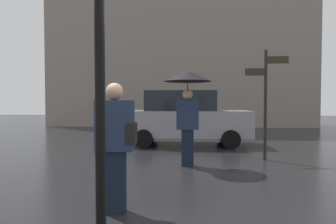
{
  "coord_description": "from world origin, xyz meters",
  "views": [
    {
      "loc": [
        0.5,
        -2.58,
        1.48
      ],
      "look_at": [
        0.01,
        4.81,
        1.23
      ],
      "focal_mm": 30.64,
      "sensor_mm": 36.0,
      "label": 1
    }
  ],
  "objects_px": {
    "pedestrian_with_umbrella": "(188,91)",
    "street_signpost": "(266,93)",
    "pedestrian_with_bag": "(116,139)",
    "parked_car_left": "(185,118)"
  },
  "relations": [
    {
      "from": "pedestrian_with_umbrella",
      "to": "street_signpost",
      "type": "bearing_deg",
      "value": 157.5
    },
    {
      "from": "pedestrian_with_umbrella",
      "to": "pedestrian_with_bag",
      "type": "bearing_deg",
      "value": 27.39
    },
    {
      "from": "pedestrian_with_bag",
      "to": "street_signpost",
      "type": "distance_m",
      "value": 4.76
    },
    {
      "from": "parked_car_left",
      "to": "street_signpost",
      "type": "distance_m",
      "value": 3.38
    },
    {
      "from": "parked_car_left",
      "to": "street_signpost",
      "type": "relative_size",
      "value": 1.53
    },
    {
      "from": "pedestrian_with_umbrella",
      "to": "parked_car_left",
      "type": "height_order",
      "value": "pedestrian_with_umbrella"
    },
    {
      "from": "parked_car_left",
      "to": "street_signpost",
      "type": "height_order",
      "value": "street_signpost"
    },
    {
      "from": "pedestrian_with_bag",
      "to": "street_signpost",
      "type": "bearing_deg",
      "value": -75.22
    },
    {
      "from": "pedestrian_with_umbrella",
      "to": "pedestrian_with_bag",
      "type": "distance_m",
      "value": 3.14
    },
    {
      "from": "pedestrian_with_bag",
      "to": "street_signpost",
      "type": "relative_size",
      "value": 0.62
    }
  ]
}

